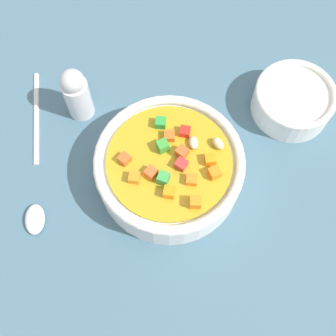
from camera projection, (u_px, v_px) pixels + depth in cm
name	position (u px, v px, depth cm)	size (l,w,h in cm)	color
ground_plane	(168.00, 179.00, 57.07)	(140.00, 140.00, 2.00)	#42667A
soup_bowl_main	(168.00, 167.00, 53.51)	(18.11, 18.11, 6.22)	white
spoon	(34.00, 172.00, 55.91)	(23.66, 4.51, 1.05)	silver
side_bowl_small	(292.00, 100.00, 58.14)	(10.70, 10.70, 4.22)	white
pepper_shaker	(75.00, 94.00, 56.16)	(3.44, 3.44, 8.51)	silver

